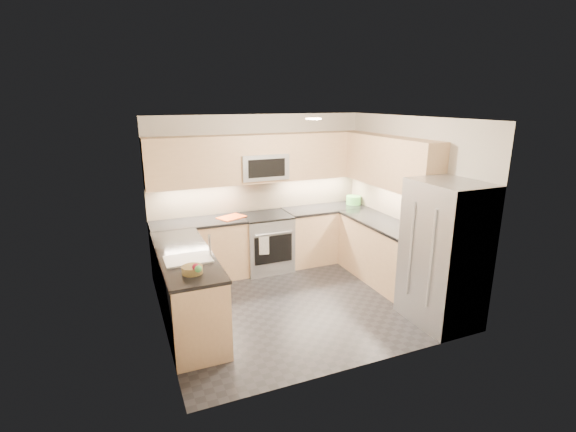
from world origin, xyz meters
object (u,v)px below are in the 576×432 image
(fruit_basket, at_px, (192,270))
(gas_range, at_px, (266,243))
(microwave, at_px, (263,166))
(utensil_bowl, at_px, (353,200))
(cutting_board, at_px, (232,217))
(refrigerator, at_px, (444,254))

(fruit_basket, bearing_deg, gas_range, 51.65)
(gas_range, bearing_deg, microwave, 90.00)
(gas_range, bearing_deg, utensil_bowl, 1.39)
(utensil_bowl, height_order, cutting_board, utensil_bowl)
(cutting_board, height_order, fruit_basket, fruit_basket)
(utensil_bowl, xyz_separation_m, cutting_board, (-2.22, -0.02, -0.07))
(gas_range, distance_m, fruit_basket, 2.51)
(gas_range, relative_size, cutting_board, 2.25)
(fruit_basket, bearing_deg, cutting_board, 63.76)
(refrigerator, bearing_deg, microwave, 119.62)
(gas_range, xyz_separation_m, utensil_bowl, (1.66, 0.04, 0.56))
(microwave, height_order, fruit_basket, microwave)
(refrigerator, relative_size, fruit_basket, 8.15)
(refrigerator, xyz_separation_m, cutting_board, (-2.01, 2.45, 0.05))
(cutting_board, bearing_deg, fruit_basket, -116.24)
(utensil_bowl, height_order, fruit_basket, utensil_bowl)
(gas_range, xyz_separation_m, refrigerator, (1.45, -2.43, 0.45))
(microwave, xyz_separation_m, utensil_bowl, (1.66, -0.08, -0.69))
(microwave, bearing_deg, gas_range, -90.00)
(utensil_bowl, distance_m, cutting_board, 2.22)
(gas_range, bearing_deg, fruit_basket, -128.35)
(cutting_board, bearing_deg, utensil_bowl, 0.48)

